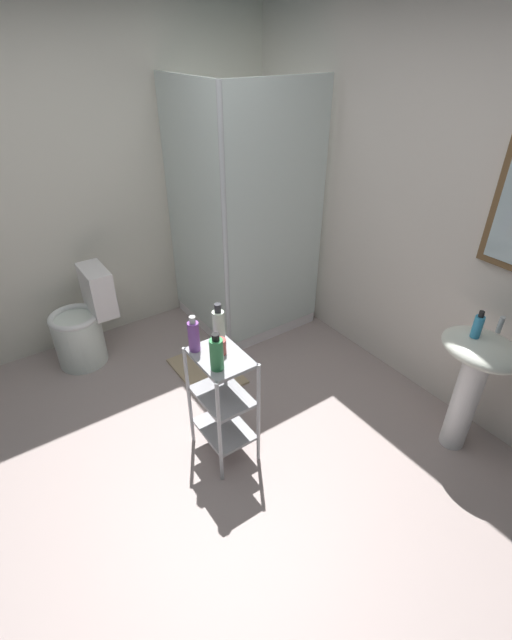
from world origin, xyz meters
TOP-DOWN VIEW (x-y plane):
  - ground_plane at (0.00, 0.00)m, footprint 4.20×4.20m
  - wall_back at (0.01, 1.85)m, footprint 4.20×0.14m
  - wall_left at (-1.85, 0.00)m, footprint 0.10×4.20m
  - shower_stall at (-1.23, 1.19)m, footprint 0.92×0.92m
  - pedestal_sink at (0.72, 1.52)m, footprint 0.46×0.37m
  - sink_faucet at (0.72, 1.64)m, footprint 0.03×0.03m
  - toilet at (-1.48, -0.11)m, footprint 0.37×0.49m
  - storage_cart at (-0.06, 0.29)m, footprint 0.38×0.28m
  - hand_soap_bottle at (0.67, 1.49)m, footprint 0.05×0.05m
  - body_wash_bottle_green at (0.02, 0.23)m, footprint 0.07×0.07m
  - conditioner_bottle_purple at (-0.19, 0.21)m, footprint 0.06×0.06m
  - lotion_bottle_white at (-0.19, 0.37)m, footprint 0.07×0.07m
  - rinse_cup at (-0.08, 0.30)m, footprint 0.07×0.07m
  - bath_mat at (-0.80, 0.57)m, footprint 0.60×0.40m

SIDE VIEW (x-z plane):
  - ground_plane at x=0.00m, z-range -0.02..0.00m
  - bath_mat at x=-0.80m, z-range 0.00..0.02m
  - toilet at x=-1.48m, z-range -0.07..0.69m
  - storage_cart at x=-0.06m, z-range 0.07..0.81m
  - shower_stall at x=-1.23m, z-range -0.54..1.46m
  - pedestal_sink at x=0.72m, z-range 0.17..0.98m
  - rinse_cup at x=-0.08m, z-range 0.74..0.83m
  - conditioner_bottle_purple at x=-0.19m, z-range 0.73..0.94m
  - body_wash_bottle_green at x=0.02m, z-range 0.73..0.95m
  - lotion_bottle_white at x=-0.19m, z-range 0.72..0.96m
  - sink_faucet at x=0.72m, z-range 0.81..0.91m
  - hand_soap_bottle at x=0.67m, z-range 0.80..0.96m
  - wall_left at x=-1.85m, z-range 0.00..2.50m
  - wall_back at x=0.01m, z-range 0.00..2.50m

